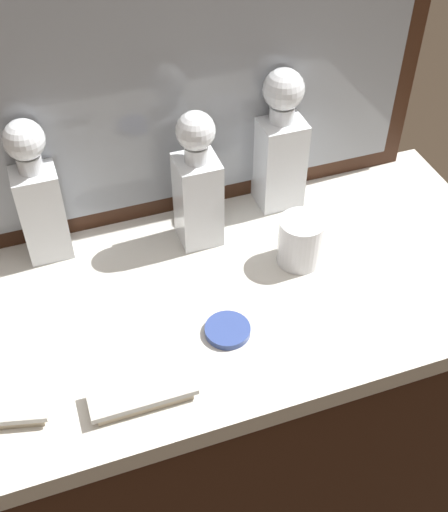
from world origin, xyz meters
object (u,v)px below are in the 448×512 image
crystal_decanter_far_right (279,152)px  crystal_tumbler_far_left (300,243)px  crystal_decanter_right (40,203)px  porcelain_dish (228,330)px  silver_brush_far_right (5,409)px  silver_brush_far_left (142,394)px  crystal_decanter_rear (200,191)px

crystal_decanter_far_right → crystal_tumbler_far_left: 0.20m
crystal_decanter_far_right → crystal_decanter_right: 0.46m
porcelain_dish → crystal_decanter_far_right: bearing=54.8°
crystal_decanter_right → porcelain_dish: 0.40m
porcelain_dish → crystal_tumbler_far_left: bearing=33.4°
silver_brush_far_right → silver_brush_far_left: (0.20, -0.04, 0.00)m
crystal_decanter_right → crystal_decanter_rear: bearing=-12.0°
silver_brush_far_left → crystal_decanter_rear: bearing=58.3°
crystal_decanter_far_right → silver_brush_far_left: size_ratio=1.77×
silver_brush_far_left → porcelain_dish: size_ratio=2.13×
crystal_tumbler_far_left → porcelain_dish: bearing=-146.6°
porcelain_dish → silver_brush_far_right: bearing=-173.8°
silver_brush_far_right → porcelain_dish: (0.36, 0.04, -0.01)m
crystal_decanter_right → porcelain_dish: crystal_decanter_right is taller
crystal_decanter_far_right → silver_brush_far_left: 0.54m
crystal_decanter_far_right → crystal_decanter_rear: 0.19m
crystal_tumbler_far_left → crystal_decanter_right: bearing=157.3°
silver_brush_far_left → porcelain_dish: bearing=25.6°
silver_brush_far_right → porcelain_dish: 0.37m
crystal_tumbler_far_left → silver_brush_far_left: (-0.35, -0.20, -0.03)m
silver_brush_far_right → porcelain_dish: silver_brush_far_right is taller
crystal_tumbler_far_left → silver_brush_far_left: bearing=-150.1°
crystal_decanter_far_right → porcelain_dish: 0.38m
silver_brush_far_right → crystal_decanter_right: bearing=71.0°
crystal_decanter_right → silver_brush_far_right: bearing=-109.0°
crystal_decanter_rear → crystal_tumbler_far_left: (0.15, -0.12, -0.07)m
crystal_decanter_far_right → crystal_decanter_right: crystal_decanter_far_right is taller
crystal_tumbler_far_left → porcelain_dish: size_ratio=1.23×
crystal_decanter_far_right → crystal_tumbler_far_left: (-0.03, -0.18, -0.07)m
silver_brush_far_right → silver_brush_far_left: bearing=-11.3°
crystal_decanter_far_right → silver_brush_far_right: 0.68m
crystal_decanter_rear → crystal_tumbler_far_left: bearing=-38.8°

